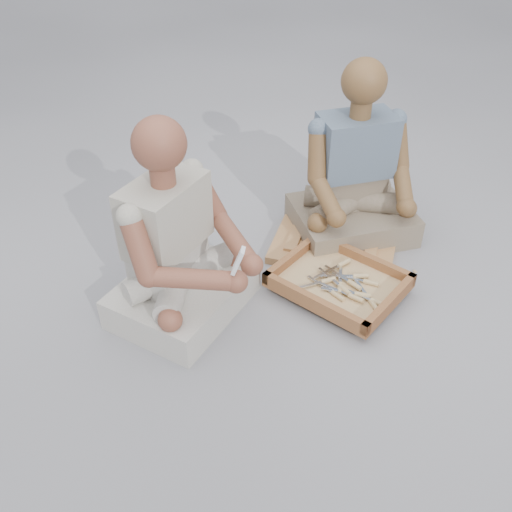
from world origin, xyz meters
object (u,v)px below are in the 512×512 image
at_px(carved_panel, 333,248).
at_px(tool_tray, 339,282).
at_px(craftsman, 178,253).
at_px(companion, 355,181).

relative_size(carved_panel, tool_tray, 0.94).
relative_size(tool_tray, craftsman, 0.71).
relative_size(craftsman, companion, 0.99).
xyz_separation_m(carved_panel, companion, (0.02, 0.21, 0.28)).
distance_m(carved_panel, craftsman, 0.88).
xyz_separation_m(tool_tray, companion, (-0.10, 0.51, 0.24)).
bearing_deg(carved_panel, craftsman, -124.96).
bearing_deg(carved_panel, companion, 84.26).
height_order(carved_panel, craftsman, craftsman).
height_order(carved_panel, tool_tray, tool_tray).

